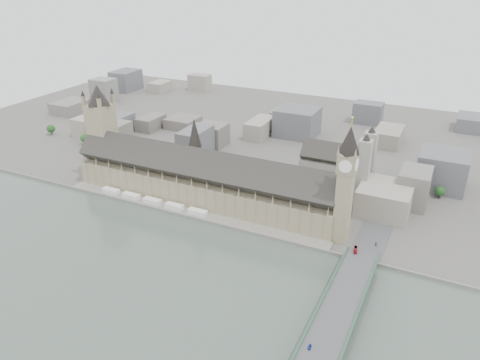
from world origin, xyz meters
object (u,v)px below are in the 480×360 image
at_px(elizabeth_tower, 346,177).
at_px(victoria_tower, 102,128).
at_px(car_approach, 376,244).
at_px(westminster_abbey, 338,170).
at_px(car_blue, 310,347).
at_px(palace_of_westminster, 202,180).
at_px(red_bus_north, 356,250).
at_px(westminster_bridge, 338,315).

xyz_separation_m(elizabeth_tower, victoria_tower, (-260.00, 18.00, -2.88)).
bearing_deg(car_approach, victoria_tower, 164.03).
distance_m(elizabeth_tower, victoria_tower, 260.64).
bearing_deg(westminster_abbey, victoria_tower, -163.50).
bearing_deg(elizabeth_tower, car_blue, -82.52).
bearing_deg(palace_of_westminster, car_blue, -43.41).
height_order(elizabeth_tower, red_bus_north, elizabeth_tower).
distance_m(palace_of_westminster, victoria_tower, 126.41).
xyz_separation_m(elizabeth_tower, westminster_abbey, (-27.08, 87.00, -33.01)).
relative_size(victoria_tower, red_bus_north, 10.52).
bearing_deg(westminster_bridge, red_bus_north, 94.64).
xyz_separation_m(westminster_bridge, westminster_abbey, (-51.08, 182.50, 19.96)).
xyz_separation_m(elizabeth_tower, red_bus_north, (18.34, -25.67, -46.51)).
bearing_deg(palace_of_westminster, westminster_bridge, -33.49).
distance_m(westminster_abbey, car_blue, 227.59).
bearing_deg(car_blue, elizabeth_tower, 91.17).
xyz_separation_m(westminster_bridge, car_blue, (-6.19, -40.17, 5.82)).
height_order(elizabeth_tower, westminster_bridge, elizabeth_tower).
relative_size(victoria_tower, car_blue, 24.35).
xyz_separation_m(car_blue, car_approach, (12.94, 125.49, -0.05)).
height_order(westminster_bridge, car_approach, car_approach).
bearing_deg(victoria_tower, red_bus_north, -8.92).
distance_m(red_bus_north, car_approach, 19.86).
xyz_separation_m(victoria_tower, car_approach, (290.75, -28.18, -44.31)).
bearing_deg(palace_of_westminster, elizabeth_tower, -4.85).
xyz_separation_m(elizabeth_tower, car_blue, (17.81, -135.67, -47.14)).
bearing_deg(westminster_bridge, car_approach, 85.48).
relative_size(westminster_abbey, red_bus_north, 7.16).
bearing_deg(car_approach, westminster_abbey, 110.32).
bearing_deg(victoria_tower, car_blue, -28.95).
bearing_deg(red_bus_north, victoria_tower, 159.56).
height_order(car_blue, car_approach, car_blue).
distance_m(westminster_abbey, car_approach, 113.97).
height_order(victoria_tower, westminster_bridge, victoria_tower).
relative_size(elizabeth_tower, car_blue, 26.17).
relative_size(victoria_tower, westminster_bridge, 0.31).
relative_size(palace_of_westminster, car_approach, 59.40).
xyz_separation_m(westminster_abbey, red_bus_north, (45.41, -112.67, -13.51)).
xyz_separation_m(palace_of_westminster, car_blue, (155.81, -147.37, -11.76)).
height_order(westminster_abbey, car_blue, westminster_abbey).
bearing_deg(car_blue, victoria_tower, 144.74).
distance_m(palace_of_westminster, westminster_bridge, 195.05).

